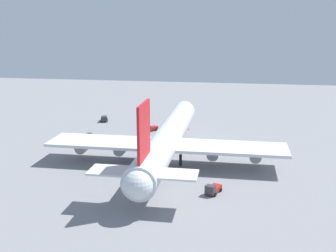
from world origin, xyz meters
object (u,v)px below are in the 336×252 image
catering_truck (93,137)px  safety_cone_nose (189,129)px  cargo_airplane (168,138)px  baggage_tug (104,118)px  pushback_tractor (150,128)px  maintenance_van (213,189)px

catering_truck → safety_cone_nose: 31.99m
cargo_airplane → catering_truck: 30.07m
baggage_tug → pushback_tractor: bearing=-119.7°
pushback_tractor → safety_cone_nose: (3.99, -12.16, -0.70)m
maintenance_van → baggage_tug: size_ratio=1.10×
catering_truck → maintenance_van: maintenance_van is taller
cargo_airplane → maintenance_van: 24.02m
catering_truck → maintenance_van: size_ratio=0.90×
catering_truck → maintenance_van: bearing=-132.7°
baggage_tug → safety_cone_nose: bearing=-102.5°
maintenance_van → catering_truck: bearing=47.3°
pushback_tractor → catering_truck: bearing=131.9°
baggage_tug → safety_cone_nose: 32.03m
safety_cone_nose → maintenance_van: bearing=-168.0°
safety_cone_nose → baggage_tug: bearing=77.5°
pushback_tractor → maintenance_van: size_ratio=1.02×
catering_truck → pushback_tractor: bearing=-48.1°
catering_truck → cargo_airplane: bearing=-121.3°
cargo_airplane → baggage_tug: size_ratio=15.54×
cargo_airplane → catering_truck: (15.43, 25.33, -4.94)m
pushback_tractor → catering_truck: size_ratio=1.13×
safety_cone_nose → catering_truck: bearing=122.6°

